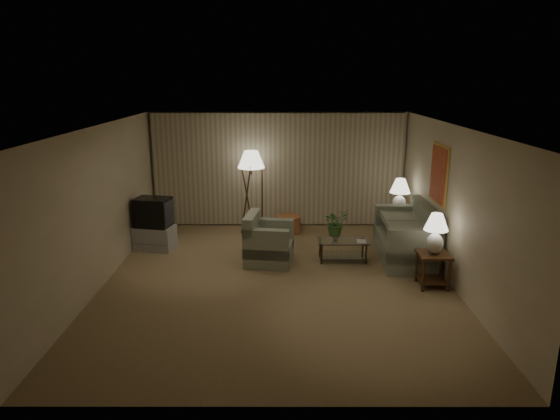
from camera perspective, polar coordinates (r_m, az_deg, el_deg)
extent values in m
plane|color=#9B8156|center=(8.90, -0.35, -8.02)|extent=(7.00, 7.00, 0.00)
cube|color=beige|center=(11.89, -0.24, 4.68)|extent=(6.00, 0.04, 2.70)
cube|color=beige|center=(9.00, -19.82, 0.40)|extent=(0.04, 7.00, 2.70)
cube|color=beige|center=(8.96, 19.20, 0.39)|extent=(0.04, 7.00, 2.70)
cube|color=white|center=(8.23, -0.38, 9.55)|extent=(6.00, 7.00, 0.04)
cube|color=beige|center=(11.81, -0.24, 4.61)|extent=(5.85, 0.12, 2.65)
cube|color=gold|center=(9.61, 17.75, 3.90)|extent=(0.03, 0.90, 1.10)
cube|color=#AF2620|center=(9.60, 17.60, 3.91)|extent=(0.02, 0.80, 1.00)
cube|color=gray|center=(10.13, 14.02, -4.21)|extent=(2.03, 1.15, 0.45)
cube|color=gray|center=(9.66, -1.25, -4.86)|extent=(1.14, 1.10, 0.40)
cube|color=#34200E|center=(8.83, 17.16, -4.88)|extent=(0.52, 0.52, 0.04)
cube|color=#34200E|center=(8.99, 16.94, -7.64)|extent=(0.45, 0.45, 0.02)
cylinder|color=#34200E|center=(8.69, 16.06, -7.25)|extent=(0.05, 0.05, 0.56)
cylinder|color=#34200E|center=(9.07, 15.35, -6.25)|extent=(0.05, 0.05, 0.56)
cylinder|color=#34200E|center=(8.81, 18.73, -7.15)|extent=(0.05, 0.05, 0.56)
cylinder|color=#34200E|center=(9.19, 17.91, -6.16)|extent=(0.05, 0.05, 0.56)
cube|color=#34200E|center=(11.22, 13.39, -0.40)|extent=(0.44, 0.37, 0.04)
cube|color=#34200E|center=(11.35, 13.25, -2.64)|extent=(0.37, 0.31, 0.02)
cylinder|color=#34200E|center=(11.14, 12.60, -2.07)|extent=(0.05, 0.05, 0.56)
cylinder|color=#34200E|center=(11.39, 12.32, -1.67)|extent=(0.05, 0.05, 0.56)
cylinder|color=#34200E|center=(11.22, 14.30, -2.06)|extent=(0.05, 0.05, 0.56)
cylinder|color=#34200E|center=(11.47, 13.98, -1.66)|extent=(0.05, 0.05, 0.56)
ellipsoid|color=silver|center=(8.77, 17.26, -3.67)|extent=(0.28, 0.28, 0.35)
cylinder|color=silver|center=(8.70, 17.37, -2.31)|extent=(0.03, 0.03, 0.08)
cone|color=beige|center=(8.66, 17.45, -1.29)|extent=(0.40, 0.40, 0.28)
ellipsoid|color=silver|center=(11.17, 13.46, 0.65)|extent=(0.31, 0.31, 0.38)
cylinder|color=silver|center=(11.12, 13.53, 1.84)|extent=(0.03, 0.03, 0.09)
cone|color=beige|center=(11.08, 13.59, 2.72)|extent=(0.44, 0.44, 0.31)
cube|color=silver|center=(9.76, 7.21, -3.49)|extent=(0.99, 0.54, 0.02)
cube|color=silver|center=(9.86, 7.15, -5.18)|extent=(0.92, 0.47, 0.01)
cylinder|color=#3B2F17|center=(9.59, 4.78, -5.06)|extent=(0.04, 0.04, 0.40)
cylinder|color=#3B2F17|center=(9.97, 4.60, -4.27)|extent=(0.04, 0.04, 0.40)
cylinder|color=#3B2F17|center=(9.70, 9.81, -5.00)|extent=(0.04, 0.04, 0.40)
cylinder|color=#3B2F17|center=(10.07, 9.44, -4.23)|extent=(0.04, 0.04, 0.40)
cube|color=#A5A5A7|center=(10.68, -14.12, -3.08)|extent=(0.98, 0.80, 0.50)
cube|color=black|center=(10.53, -14.30, -0.25)|extent=(0.88, 0.76, 0.59)
cylinder|color=#34200E|center=(11.28, -3.30, 4.71)|extent=(0.04, 0.04, 0.27)
cone|color=beige|center=(11.24, -3.31, 5.80)|extent=(0.61, 0.61, 0.38)
cylinder|color=#AF633B|center=(11.51, 0.93, -1.61)|extent=(0.72, 0.72, 0.38)
imported|color=silver|center=(9.71, 6.34, -3.07)|extent=(0.15, 0.15, 0.14)
imported|color=#427233|center=(9.62, 6.40, -1.19)|extent=(0.60, 0.57, 0.53)
imported|color=olive|center=(9.69, 8.75, -3.57)|extent=(0.22, 0.27, 0.02)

